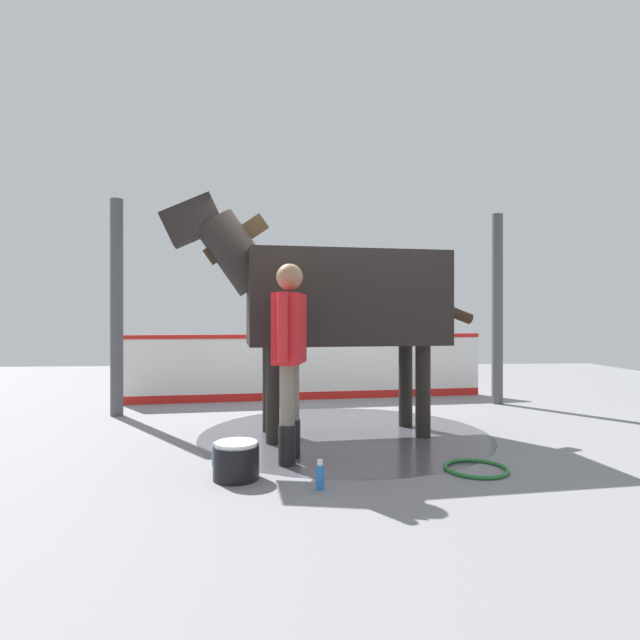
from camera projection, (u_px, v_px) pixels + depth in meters
ground_plane at (331, 430)px, 5.73m from camera, size 16.00×16.00×0.02m
wet_patch at (345, 434)px, 5.48m from camera, size 3.14×3.14×0.00m
barrier_wall at (310, 369)px, 7.85m from camera, size 0.71×5.60×1.02m
roof_post_near at (117, 307)px, 6.52m from camera, size 0.16×0.16×2.81m
roof_post_far at (497, 309)px, 7.46m from camera, size 0.16×0.16×2.81m
horse at (334, 298)px, 5.45m from camera, size 1.21×3.43×2.55m
handler at (290, 346)px, 4.43m from camera, size 0.68×0.32×1.74m
wash_bucket at (236, 461)px, 3.94m from camera, size 0.36×0.36×0.29m
bottle_shampoo at (215, 455)px, 4.28m from camera, size 0.06×0.06×0.20m
bottle_spray at (320, 476)px, 3.70m from camera, size 0.06×0.06×0.22m
hose_coil at (476, 468)px, 4.16m from camera, size 0.53×0.53×0.03m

